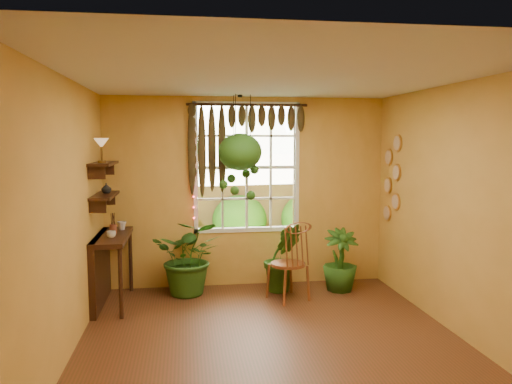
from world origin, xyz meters
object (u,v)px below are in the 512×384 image
(hanging_basket, at_px, (240,157))
(windsor_chair, at_px, (289,274))
(potted_plant_left, at_px, (190,257))
(potted_plant_mid, at_px, (283,257))
(counter_ledge, at_px, (104,262))

(hanging_basket, bearing_deg, windsor_chair, -41.05)
(potted_plant_left, xyz_separation_m, hanging_basket, (0.70, 0.08, 1.34))
(windsor_chair, xyz_separation_m, hanging_basket, (-0.59, 0.51, 1.51))
(potted_plant_mid, bearing_deg, counter_ledge, -174.39)
(counter_ledge, bearing_deg, windsor_chair, -3.73)
(windsor_chair, bearing_deg, potted_plant_mid, 67.85)
(potted_plant_mid, relative_size, hanging_basket, 0.67)
(counter_ledge, distance_m, potted_plant_mid, 2.36)
(counter_ledge, xyz_separation_m, hanging_basket, (1.78, 0.36, 1.31))
(counter_ledge, relative_size, potted_plant_left, 1.15)
(potted_plant_left, height_order, potted_plant_mid, potted_plant_left)
(counter_ledge, bearing_deg, potted_plant_left, 14.20)
(windsor_chair, xyz_separation_m, potted_plant_mid, (-0.02, 0.39, 0.13))
(counter_ledge, bearing_deg, hanging_basket, 11.39)
(hanging_basket, bearing_deg, counter_ledge, -168.61)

